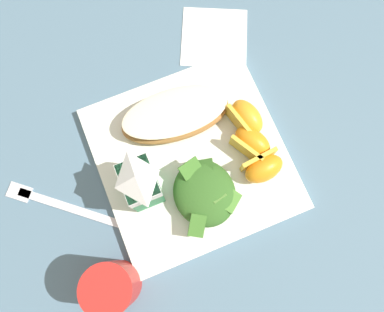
# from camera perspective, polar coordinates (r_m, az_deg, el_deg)

# --- Properties ---
(ground) EXTENTS (3.00, 3.00, 0.00)m
(ground) POSITION_cam_1_polar(r_m,az_deg,el_deg) (0.61, 0.00, -0.56)
(ground) COLOR slate
(white_plate) EXTENTS (0.28, 0.28, 0.02)m
(white_plate) POSITION_cam_1_polar(r_m,az_deg,el_deg) (0.61, 0.00, -0.39)
(white_plate) COLOR white
(white_plate) RESTS_ON ground
(cheesy_pizza_bread) EXTENTS (0.10, 0.18, 0.04)m
(cheesy_pizza_bread) POSITION_cam_1_polar(r_m,az_deg,el_deg) (0.60, -2.35, 6.07)
(cheesy_pizza_bread) COLOR #A87038
(cheesy_pizza_bread) RESTS_ON white_plate
(green_salad_pile) EXTENTS (0.11, 0.09, 0.05)m
(green_salad_pile) POSITION_cam_1_polar(r_m,az_deg,el_deg) (0.57, 1.85, -5.43)
(green_salad_pile) COLOR #336023
(green_salad_pile) RESTS_ON white_plate
(milk_carton) EXTENTS (0.06, 0.04, 0.11)m
(milk_carton) POSITION_cam_1_polar(r_m,az_deg,el_deg) (0.53, -7.56, -3.92)
(milk_carton) COLOR #2D8451
(milk_carton) RESTS_ON white_plate
(orange_wedge_front) EXTENTS (0.04, 0.06, 0.04)m
(orange_wedge_front) POSITION_cam_1_polar(r_m,az_deg,el_deg) (0.58, 10.36, -1.70)
(orange_wedge_front) COLOR orange
(orange_wedge_front) RESTS_ON white_plate
(orange_wedge_middle) EXTENTS (0.07, 0.06, 0.04)m
(orange_wedge_middle) POSITION_cam_1_polar(r_m,az_deg,el_deg) (0.59, 8.72, 1.90)
(orange_wedge_middle) COLOR orange
(orange_wedge_middle) RESTS_ON white_plate
(orange_wedge_rear) EXTENTS (0.07, 0.05, 0.04)m
(orange_wedge_rear) POSITION_cam_1_polar(r_m,az_deg,el_deg) (0.60, 7.92, 5.62)
(orange_wedge_rear) COLOR orange
(orange_wedge_rear) RESTS_ON white_plate
(paper_napkin) EXTENTS (0.15, 0.15, 0.00)m
(paper_napkin) POSITION_cam_1_polar(r_m,az_deg,el_deg) (0.69, 3.27, 16.95)
(paper_napkin) COLOR white
(paper_napkin) RESTS_ON ground
(metal_fork) EXTENTS (0.13, 0.16, 0.01)m
(metal_fork) POSITION_cam_1_polar(r_m,az_deg,el_deg) (0.63, -19.36, -6.59)
(metal_fork) COLOR silver
(metal_fork) RESTS_ON ground
(drinking_red_cup) EXTENTS (0.07, 0.07, 0.10)m
(drinking_red_cup) POSITION_cam_1_polar(r_m,az_deg,el_deg) (0.56, -11.57, -18.22)
(drinking_red_cup) COLOR red
(drinking_red_cup) RESTS_ON ground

